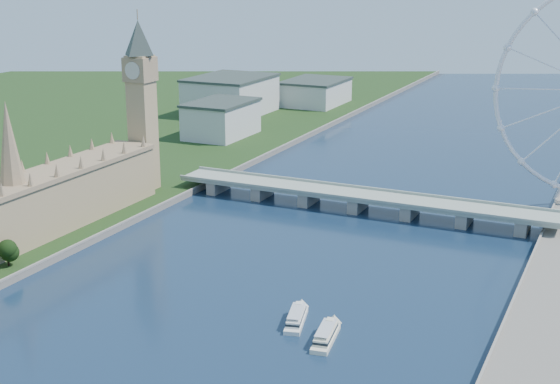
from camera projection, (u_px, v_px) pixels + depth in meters
The scene contains 6 objects.
parliament_range at pixel (16, 213), 373.23m from camera, with size 24.00×200.00×70.00m.
big_ben at pixel (141, 84), 453.94m from camera, with size 20.02×20.02×110.00m.
westminster_bridge at pixel (358, 199), 438.00m from camera, with size 220.00×22.00×9.50m.
city_skyline at pixel (508, 111), 645.83m from camera, with size 505.00×280.00×32.00m.
tour_boat_near at pixel (296, 323), 300.29m from camera, with size 6.52×25.74×5.65m, color silver, non-canonical shape.
tour_boat_far at pixel (326, 341), 285.89m from camera, with size 6.70×26.40×5.80m, color beige, non-canonical shape.
Camera 1 is at (136.77, -99.18, 132.12)m, focal length 50.00 mm.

